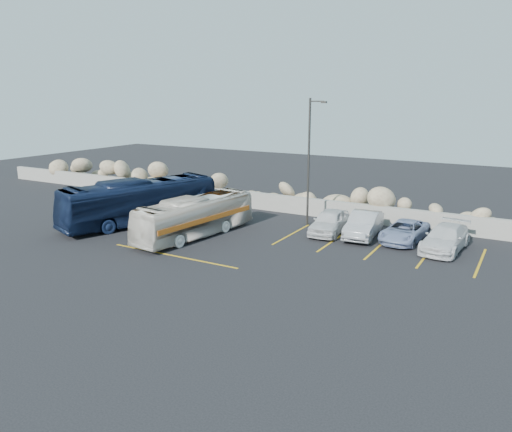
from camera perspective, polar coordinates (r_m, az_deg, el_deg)
The scene contains 11 objects.
ground at distance 25.77m, azimuth -8.00°, elevation -4.98°, with size 90.00×90.00×0.00m, color black.
seawall at distance 35.50m, azimuth 3.83°, elevation 1.33°, with size 60.00×0.40×1.20m, color gray.
riprap_pile at distance 36.42m, azimuth 4.68°, elevation 2.76°, with size 54.00×2.80×2.60m, color #937D60, non-canonical shape.
parking_lines at distance 28.12m, azimuth 6.59°, elevation -3.32°, with size 18.16×9.36×0.01m.
lamppost at distance 31.57m, azimuth 6.14°, elevation 6.54°, with size 1.14×0.18×8.00m.
vintage_bus at distance 29.65m, azimuth -6.95°, elevation -0.07°, with size 1.99×8.52×2.37m, color beige.
tour_coach at distance 33.19m, azimuth -13.12°, elevation 1.63°, with size 2.45×10.45×2.91m, color #101B36.
car_a at distance 30.47m, azimuth 8.40°, elevation -0.64°, with size 1.70×4.24×1.44m, color silver.
car_b at distance 30.11m, azimuth 12.21°, elevation -0.96°, with size 1.55×4.45×1.47m, color #A3A3A7.
car_c at distance 28.76m, azimuth 20.82°, elevation -2.39°, with size 1.87×4.60×1.34m, color silver.
car_d at distance 29.74m, azimuth 16.60°, elevation -1.69°, with size 1.96×4.26×1.18m, color #7B8BAF.
Camera 1 is at (15.07, -19.22, 8.23)m, focal length 35.00 mm.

